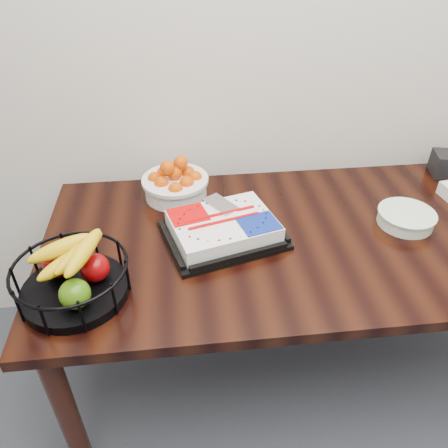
{
  "coord_description": "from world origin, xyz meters",
  "views": [
    {
      "loc": [
        -0.4,
        0.8,
        1.7
      ],
      "look_at": [
        -0.27,
        1.98,
        0.83
      ],
      "focal_mm": 35.0,
      "sensor_mm": 36.0,
      "label": 1
    }
  ],
  "objects": [
    {
      "name": "table",
      "position": [
        0.0,
        2.0,
        0.66
      ],
      "size": [
        1.8,
        0.9,
        0.75
      ],
      "color": "black",
      "rests_on": "ground"
    },
    {
      "name": "cake_tray",
      "position": [
        -0.27,
        2.01,
        0.79
      ],
      "size": [
        0.47,
        0.4,
        0.08
      ],
      "color": "black",
      "rests_on": "table"
    },
    {
      "name": "tangerine_bowl",
      "position": [
        -0.42,
        2.3,
        0.82
      ],
      "size": [
        0.26,
        0.26,
        0.17
      ],
      "color": "white",
      "rests_on": "table"
    },
    {
      "name": "fruit_basket",
      "position": [
        -0.74,
        1.78,
        0.82
      ],
      "size": [
        0.34,
        0.34,
        0.18
      ],
      "color": "black",
      "rests_on": "table"
    },
    {
      "name": "plate_stack",
      "position": [
        0.41,
        2.02,
        0.78
      ],
      "size": [
        0.21,
        0.21,
        0.05
      ],
      "color": "white",
      "rests_on": "table"
    }
  ]
}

